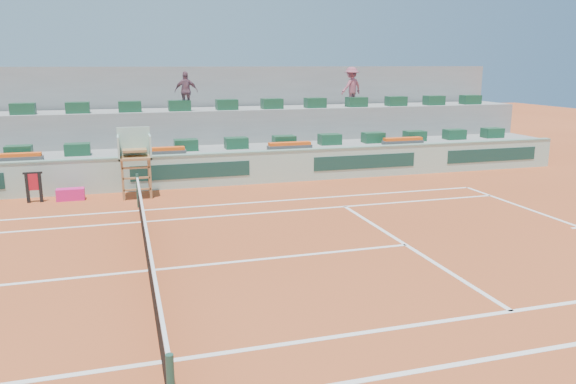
{
  "coord_description": "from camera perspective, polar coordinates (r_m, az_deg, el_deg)",
  "views": [
    {
      "loc": [
        -0.38,
        -12.23,
        4.52
      ],
      "look_at": [
        4.0,
        2.5,
        1.0
      ],
      "focal_mm": 35.0,
      "sensor_mm": 36.0,
      "label": 1
    }
  ],
  "objects": [
    {
      "name": "ground",
      "position": [
        13.05,
        -13.98,
        -7.77
      ],
      "size": [
        90.0,
        90.0,
        0.0
      ],
      "primitive_type": "plane",
      "color": "#AC4721",
      "rests_on": "ground"
    },
    {
      "name": "seating_tier_lower",
      "position": [
        23.27,
        -15.39,
        2.73
      ],
      "size": [
        36.0,
        4.0,
        1.2
      ],
      "primitive_type": "cube",
      "color": "gray",
      "rests_on": "ground"
    },
    {
      "name": "seating_tier_upper",
      "position": [
        24.75,
        -15.59,
        4.95
      ],
      "size": [
        36.0,
        2.4,
        2.6
      ],
      "primitive_type": "cube",
      "color": "gray",
      "rests_on": "ground"
    },
    {
      "name": "stadium_back_wall",
      "position": [
        26.24,
        -15.79,
        7.34
      ],
      "size": [
        36.0,
        0.4,
        4.4
      ],
      "primitive_type": "cube",
      "color": "gray",
      "rests_on": "ground"
    },
    {
      "name": "player_bag",
      "position": [
        20.39,
        -21.22,
        -0.22
      ],
      "size": [
        0.9,
        0.4,
        0.4
      ],
      "primitive_type": "cube",
      "color": "#E91E7C",
      "rests_on": "ground"
    },
    {
      "name": "spectator_mid",
      "position": [
        24.01,
        -10.3,
        10.04
      ],
      "size": [
        1.0,
        0.55,
        1.62
      ],
      "primitive_type": "imported",
      "rotation": [
        0.0,
        0.0,
        2.98
      ],
      "color": "#78505F",
      "rests_on": "seating_tier_upper"
    },
    {
      "name": "spectator_right",
      "position": [
        26.18,
        6.45,
        10.56
      ],
      "size": [
        1.32,
        1.08,
        1.78
      ],
      "primitive_type": "imported",
      "rotation": [
        0.0,
        0.0,
        3.56
      ],
      "color": "#9F4F60",
      "rests_on": "seating_tier_upper"
    },
    {
      "name": "court_lines",
      "position": [
        13.04,
        -13.98,
        -7.75
      ],
      "size": [
        23.89,
        11.09,
        0.01
      ],
      "color": "white",
      "rests_on": "ground"
    },
    {
      "name": "tennis_net",
      "position": [
        12.87,
        -14.1,
        -5.57
      ],
      "size": [
        0.1,
        11.97,
        1.1
      ],
      "color": "black",
      "rests_on": "ground"
    },
    {
      "name": "advertising_hoarding",
      "position": [
        21.1,
        -15.18,
        1.83
      ],
      "size": [
        36.0,
        0.34,
        1.26
      ],
      "color": "#A2CCBA",
      "rests_on": "ground"
    },
    {
      "name": "umpire_chair",
      "position": [
        19.96,
        -15.31,
        3.86
      ],
      "size": [
        1.1,
        0.9,
        2.4
      ],
      "color": "olive",
      "rests_on": "ground"
    },
    {
      "name": "seat_row_lower",
      "position": [
        22.25,
        -15.46,
        4.42
      ],
      "size": [
        32.9,
        0.6,
        0.44
      ],
      "color": "#184A2D",
      "rests_on": "seating_tier_lower"
    },
    {
      "name": "seat_row_upper",
      "position": [
        24.0,
        -15.78,
        8.35
      ],
      "size": [
        32.9,
        0.6,
        0.44
      ],
      "color": "#184A2D",
      "rests_on": "seating_tier_upper"
    },
    {
      "name": "flower_planters",
      "position": [
        21.5,
        -19.39,
        3.64
      ],
      "size": [
        26.8,
        0.36,
        0.28
      ],
      "color": "#4C4C4C",
      "rests_on": "seating_tier_lower"
    },
    {
      "name": "towel_rack",
      "position": [
        20.43,
        -24.43,
        0.68
      ],
      "size": [
        0.6,
        0.1,
        1.03
      ],
      "color": "black",
      "rests_on": "ground"
    }
  ]
}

